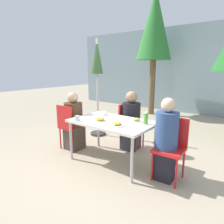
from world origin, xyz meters
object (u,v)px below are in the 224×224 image
Objects in this scene: person_right at (166,141)px; bottle at (146,118)px; tree_behind_right at (155,26)px; drinking_cup at (77,118)px; person_left at (74,123)px; salad_bowl at (103,114)px; chair_right at (171,143)px; chair_left at (69,124)px; chair_far at (129,122)px; person_far at (131,122)px; closed_umbrella at (97,66)px.

person_right is 6.29× the size of bottle.
drinking_cup is at bearing -80.58° from tree_behind_right.
person_left is 0.63m from salad_bowl.
person_left reaches higher than chair_right.
tree_behind_right is (-1.66, 3.57, 2.08)m from bottle.
tree_behind_right is at bearing -63.06° from person_right.
chair_left is 9.76× the size of drinking_cup.
chair_far is 0.59m from salad_bowl.
tree_behind_right reaches higher than person_right.
person_far is at bearing 57.95° from chair_far.
person_far reaches higher than chair_left.
closed_umbrella is (-1.00, 0.21, 1.08)m from chair_far.
chair_far reaches higher than salad_bowl.
bottle is (1.51, 0.26, 0.29)m from chair_left.
bottle is (0.58, -0.50, 0.27)m from person_far.
closed_umbrella is (-0.20, 0.93, 1.08)m from person_left.
person_left is 1.12m from person_far.
closed_umbrella is at bearing -23.12° from chair_right.
person_far is 0.60m from salad_bowl.
person_far is at bearing -70.57° from tree_behind_right.
person_far is at bearing 68.55° from drinking_cup.
chair_far is at bearing 41.59° from person_left.
person_right is at bearing -60.96° from tree_behind_right.
salad_bowl is (0.59, 0.32, 0.22)m from chair_left.
salad_bowl is (-0.26, -0.48, 0.22)m from chair_far.
tree_behind_right is at bearing 92.60° from person_left.
person_right is at bearing 3.22° from chair_left.
drinking_cup reaches higher than salad_bowl.
person_far reaches higher than salad_bowl.
closed_umbrella reaches higher than salad_bowl.
closed_umbrella is 0.55× the size of tree_behind_right.
chair_far is at bearing 140.23° from bottle.
tree_behind_right reaches higher than chair_left.
bottle is 4.45m from tree_behind_right.
closed_umbrella reaches higher than drinking_cup.
person_right is 7.54× the size of salad_bowl.
chair_left is 1.00× the size of chair_right.
person_left is 1.86m from person_right.
person_far reaches higher than person_left.
chair_far is (0.85, 0.80, 0.00)m from chair_left.
person_far reaches higher than bottle.
drinking_cup is at bearing 13.63° from person_right.
chair_right is (1.96, 0.20, 0.00)m from chair_left.
bottle is (-0.45, 0.05, 0.29)m from chair_right.
person_left is 12.46× the size of drinking_cup.
closed_umbrella is at bearing -90.01° from tree_behind_right.
tree_behind_right is at bearing 91.80° from chair_left.
tree_behind_right reaches higher than salad_bowl.
salad_bowl is at bearing 84.41° from drinking_cup.
chair_right is 1.16m from person_far.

